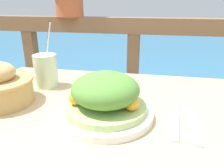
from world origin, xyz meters
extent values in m
cube|color=tan|center=(0.00, 0.00, 0.75)|extent=(1.02, 0.71, 0.04)
cube|color=tan|center=(-0.45, 0.29, 0.37)|extent=(0.06, 0.06, 0.73)
cube|color=tan|center=(0.45, 0.29, 0.37)|extent=(0.06, 0.06, 0.73)
cube|color=brown|center=(0.00, 0.74, 0.94)|extent=(2.80, 0.08, 0.09)
cube|color=brown|center=(-0.68, 0.74, 0.45)|extent=(0.07, 0.07, 0.89)
cube|color=brown|center=(0.00, 0.74, 0.45)|extent=(0.07, 0.07, 0.89)
cube|color=teal|center=(0.00, 3.24, 0.21)|extent=(12.00, 4.00, 0.42)
cylinder|color=white|center=(0.00, -0.04, 0.78)|extent=(0.27, 0.27, 0.02)
cylinder|color=#B7D17A|center=(0.00, -0.04, 0.80)|extent=(0.23, 0.23, 0.02)
ellipsoid|color=#568E38|center=(0.00, -0.04, 0.85)|extent=(0.19, 0.19, 0.09)
sphere|color=#F9A328|center=(0.07, -0.06, 0.83)|extent=(0.04, 0.04, 0.04)
sphere|color=#F9A328|center=(-0.08, -0.06, 0.83)|extent=(0.04, 0.04, 0.04)
cylinder|color=beige|center=(-0.27, 0.14, 0.83)|extent=(0.09, 0.09, 0.12)
cylinder|color=black|center=(-0.26, 0.15, 0.91)|extent=(0.07, 0.04, 0.21)
cylinder|color=white|center=(-0.26, 0.15, 0.90)|extent=(0.07, 0.05, 0.21)
cylinder|color=tan|center=(-0.34, -0.02, 0.81)|extent=(0.20, 0.20, 0.08)
cylinder|color=#B75B38|center=(-0.39, 0.74, 1.04)|extent=(0.16, 0.16, 0.11)
cube|color=silver|center=(0.19, -0.04, 0.77)|extent=(0.03, 0.18, 0.00)
cube|color=silver|center=(0.24, -0.05, 0.77)|extent=(0.02, 0.18, 0.00)
camera|label=1|loc=(0.12, -0.57, 1.08)|focal=35.00mm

